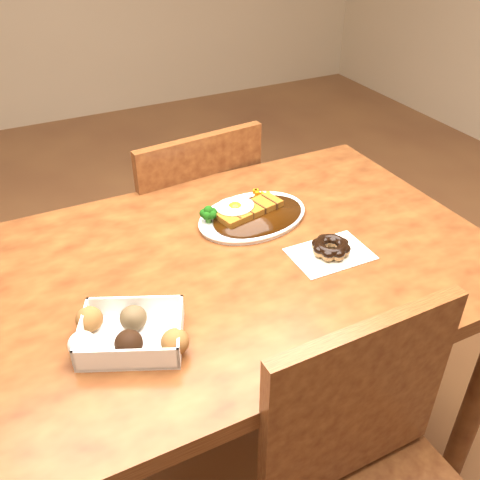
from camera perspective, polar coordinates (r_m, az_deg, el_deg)
name	(u,v)px	position (r m, az deg, el deg)	size (l,w,h in m)	color
ground	(236,454)	(1.77, -0.45, -21.88)	(6.00, 6.00, 0.00)	brown
table	(235,292)	(1.28, -0.58, -5.53)	(1.20, 0.80, 0.75)	#441B0D
chair_far	(187,233)	(1.81, -5.72, 0.79)	(0.46, 0.46, 0.87)	#441B0D
katsu_curry_plate	(250,214)	(1.35, 1.10, 2.77)	(0.32, 0.25, 0.06)	white
donut_box	(128,332)	(1.02, -11.83, -9.61)	(0.23, 0.21, 0.05)	white
pon_de_ring	(331,248)	(1.24, 9.66, -0.83)	(0.18, 0.13, 0.04)	silver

